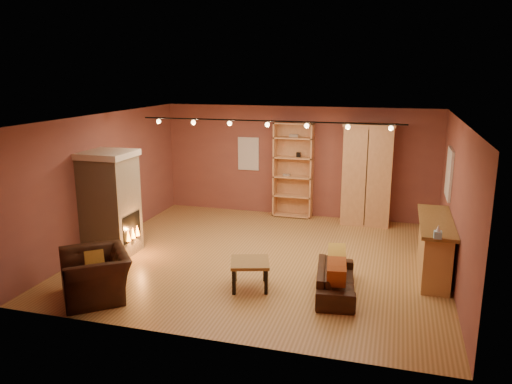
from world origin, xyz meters
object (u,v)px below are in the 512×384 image
(fireplace, at_px, (111,203))
(bookcase, at_px, (294,169))
(bar_counter, at_px, (434,247))
(coffee_table, at_px, (250,265))
(armoire, at_px, (367,174))
(loveseat, at_px, (336,274))
(armchair, at_px, (95,268))

(fireplace, relative_size, bookcase, 0.88)
(bar_counter, distance_m, coffee_table, 3.42)
(armoire, relative_size, coffee_table, 3.03)
(armoire, height_order, loveseat, armoire)
(bookcase, height_order, armoire, armoire)
(bookcase, height_order, armchair, bookcase)
(loveseat, relative_size, armchair, 1.17)
(bar_counter, relative_size, armchair, 1.55)
(bookcase, xyz_separation_m, coffee_table, (0.20, -4.56, -0.81))
(bar_counter, height_order, armchair, bar_counter)
(armchair, distance_m, coffee_table, 2.56)
(fireplace, xyz_separation_m, loveseat, (4.63, -0.64, -0.72))
(fireplace, height_order, loveseat, fireplace)
(armoire, relative_size, loveseat, 1.50)
(loveseat, bearing_deg, bar_counter, -57.49)
(loveseat, xyz_separation_m, armchair, (-3.79, -1.24, 0.18))
(armoire, bearing_deg, coffee_table, -110.58)
(armoire, bearing_deg, bookcase, 174.27)
(bookcase, bearing_deg, fireplace, -128.62)
(armoire, height_order, armchair, armoire)
(coffee_table, bearing_deg, armoire, 69.42)
(armoire, relative_size, armchair, 1.75)
(fireplace, height_order, armoire, armoire)
(fireplace, bearing_deg, bookcase, 51.38)
(fireplace, relative_size, bar_counter, 0.98)
(fireplace, xyz_separation_m, bookcase, (2.97, 3.72, 0.17))
(armchair, bearing_deg, bar_counter, 75.60)
(bookcase, bearing_deg, coffee_table, -87.46)
(bookcase, relative_size, coffee_table, 2.99)
(armchair, xyz_separation_m, coffee_table, (2.34, 1.04, -0.10))
(fireplace, distance_m, armoire, 5.98)
(bookcase, relative_size, armoire, 0.99)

